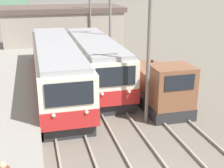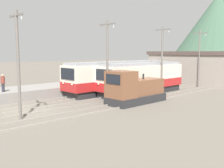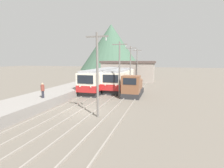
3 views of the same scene
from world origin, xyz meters
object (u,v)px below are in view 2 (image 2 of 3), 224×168
object	(u,v)px
catenary_mast_far	(162,58)
commuter_train_left	(118,78)
commuter_train_center	(142,79)
catenary_mast_mid	(107,59)
shunting_locomotive	(134,90)
catenary_mast_distant	(199,57)
catenary_mast_near	(18,61)
person_on_platform	(3,82)

from	to	relation	value
catenary_mast_far	commuter_train_left	bearing A→B (deg)	-149.67
commuter_train_center	catenary_mast_mid	xyz separation A→B (m)	(1.51, -6.57, 2.39)
shunting_locomotive	catenary_mast_distant	xyz separation A→B (m)	(-1.49, 14.28, 2.79)
commuter_train_left	catenary_mast_mid	bearing A→B (deg)	-52.27
commuter_train_center	catenary_mast_far	distance (m)	3.20
commuter_train_center	catenary_mast_near	distance (m)	14.93
commuter_train_left	catenary_mast_distant	distance (m)	11.69
catenary_mast_mid	person_on_platform	world-z (taller)	catenary_mast_mid
person_on_platform	catenary_mast_far	bearing A→B (deg)	65.02
commuter_train_left	person_on_platform	distance (m)	12.43
person_on_platform	shunting_locomotive	bearing A→B (deg)	45.54
catenary_mast_far	catenary_mast_distant	distance (m)	8.09
catenary_mast_mid	catenary_mast_far	bearing A→B (deg)	90.00
commuter_train_left	shunting_locomotive	xyz separation A→B (m)	(5.80, -3.67, -0.44)
commuter_train_center	catenary_mast_distant	distance (m)	10.01
catenary_mast_far	catenary_mast_distant	world-z (taller)	same
commuter_train_center	catenary_mast_distant	xyz separation A→B (m)	(1.51, 9.60, 2.39)
shunting_locomotive	catenary_mast_distant	bearing A→B (deg)	95.97
commuter_train_center	catenary_mast_far	xyz separation A→B (m)	(1.51, 1.51, 2.39)
commuter_train_center	catenary_mast_near	bearing A→B (deg)	-84.13
commuter_train_left	catenary_mast_mid	distance (m)	7.42
catenary_mast_mid	person_on_platform	distance (m)	9.75
commuter_train_left	commuter_train_center	bearing A→B (deg)	19.81
shunting_locomotive	person_on_platform	world-z (taller)	shunting_locomotive
catenary_mast_far	person_on_platform	bearing A→B (deg)	-114.98
person_on_platform	commuter_train_center	bearing A→B (deg)	67.95
catenary_mast_far	person_on_platform	distance (m)	16.34
catenary_mast_far	shunting_locomotive	bearing A→B (deg)	-76.45
commuter_train_left	catenary_mast_distant	xyz separation A→B (m)	(4.31, 10.61, 2.35)
commuter_train_center	catenary_mast_distant	bearing A→B (deg)	81.08
shunting_locomotive	catenary_mast_near	xyz separation A→B (m)	(-1.49, -9.98, 2.79)
catenary_mast_near	shunting_locomotive	bearing A→B (deg)	81.49
catenary_mast_distant	person_on_platform	world-z (taller)	catenary_mast_distant
catenary_mast_mid	shunting_locomotive	bearing A→B (deg)	51.73
commuter_train_left	person_on_platform	bearing A→B (deg)	-101.78
catenary_mast_distant	commuter_train_left	bearing A→B (deg)	-112.10
commuter_train_center	catenary_mast_far	world-z (taller)	catenary_mast_far
commuter_train_left	catenary_mast_near	distance (m)	14.51
commuter_train_left	person_on_platform	world-z (taller)	commuter_train_left
catenary_mast_near	person_on_platform	bearing A→B (deg)	167.77
shunting_locomotive	catenary_mast_mid	distance (m)	3.69
commuter_train_center	catenary_mast_near	world-z (taller)	catenary_mast_near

